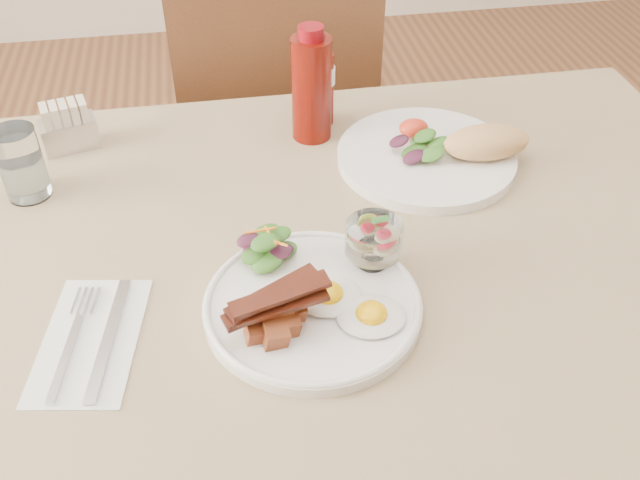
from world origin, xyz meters
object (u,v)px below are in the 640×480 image
chair_far (276,135)px  main_plate (313,306)px  second_plate (440,152)px  table (326,287)px  hot_sauce_bottle (322,85)px  fruit_cup (374,238)px  ketchup_bottle (311,87)px  sugar_caddy (68,128)px  water_glass (22,167)px

chair_far → main_plate: bearing=-93.0°
chair_far → second_plate: chair_far is taller
table → hot_sauce_bottle: size_ratio=8.67×
chair_far → main_plate: 0.83m
fruit_cup → ketchup_bottle: size_ratio=0.39×
table → second_plate: bearing=38.0°
main_plate → chair_far: bearing=87.0°
fruit_cup → hot_sauce_bottle: size_ratio=0.50×
second_plate → fruit_cup: bearing=-125.1°
hot_sauce_bottle → sugar_caddy: (-0.43, -0.01, -0.04)m
main_plate → water_glass: water_glass is taller
hot_sauce_bottle → sugar_caddy: 0.43m
main_plate → ketchup_bottle: bearing=80.9°
chair_far → ketchup_bottle: bearing=-86.1°
table → second_plate: size_ratio=4.25×
chair_far → water_glass: bearing=-132.6°
fruit_cup → hot_sauce_bottle: bearing=89.9°
table → ketchup_bottle: ketchup_bottle is taller
hot_sauce_bottle → main_plate: bearing=-101.4°
chair_far → sugar_caddy: (-0.38, -0.34, 0.26)m
chair_far → hot_sauce_bottle: size_ratio=6.06×
hot_sauce_bottle → table: bearing=-98.8°
table → ketchup_bottle: (0.03, 0.29, 0.18)m
table → fruit_cup: fruit_cup is taller
hot_sauce_bottle → chair_far: bearing=98.7°
hot_sauce_bottle → sugar_caddy: hot_sauce_bottle is taller
ketchup_bottle → water_glass: (-0.46, -0.10, -0.04)m
fruit_cup → second_plate: (0.17, 0.24, -0.04)m
ketchup_bottle → chair_far: bearing=93.9°
fruit_cup → second_plate: size_ratio=0.25×
main_plate → hot_sauce_bottle: hot_sauce_bottle is taller
fruit_cup → second_plate: fruit_cup is taller
table → water_glass: (-0.43, 0.19, 0.14)m
chair_far → fruit_cup: size_ratio=12.03×
water_glass → chair_far: bearing=47.4°
fruit_cup → water_glass: bearing=151.5°
table → ketchup_bottle: size_ratio=6.70×
second_plate → ketchup_bottle: ketchup_bottle is taller
table → second_plate: (0.22, 0.17, 0.11)m
second_plate → sugar_caddy: (-0.60, 0.15, 0.02)m
main_plate → sugar_caddy: bearing=127.0°
table → main_plate: size_ratio=4.75×
chair_far → hot_sauce_bottle: 0.45m
chair_far → table: bearing=-90.0°
main_plate → ketchup_bottle: size_ratio=1.41×
ketchup_bottle → sugar_caddy: (-0.41, 0.03, -0.06)m
sugar_caddy → water_glass: water_glass is taller
hot_sauce_bottle → water_glass: (-0.48, -0.14, -0.02)m
hot_sauce_bottle → fruit_cup: bearing=-90.1°
water_glass → sugar_caddy: bearing=67.8°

